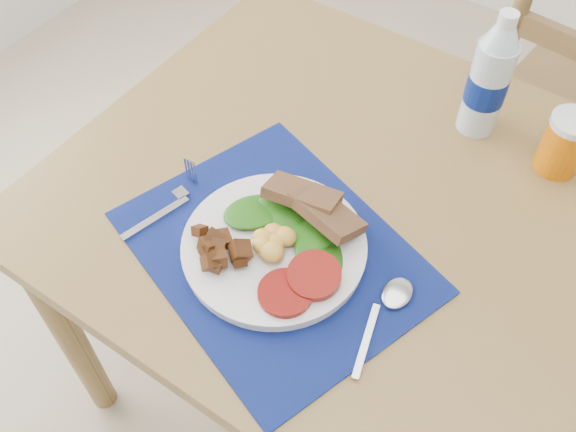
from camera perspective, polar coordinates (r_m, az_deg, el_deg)
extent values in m
cube|color=brown|center=(1.11, 14.08, -2.77)|extent=(1.40, 0.90, 0.04)
cylinder|color=brown|center=(1.50, -18.92, -9.85)|extent=(0.06, 0.06, 0.71)
cylinder|color=brown|center=(1.81, -1.30, 8.02)|extent=(0.06, 0.06, 0.71)
cylinder|color=#50331D|center=(2.19, 20.30, 8.70)|extent=(0.04, 0.04, 0.43)
cylinder|color=#50331D|center=(1.93, 15.58, 3.33)|extent=(0.04, 0.04, 0.43)
cube|color=black|center=(1.05, -1.23, -3.18)|extent=(0.57, 0.51, 0.00)
cylinder|color=silver|center=(1.04, -1.24, -2.82)|extent=(0.30, 0.30, 0.02)
ellipsoid|color=gold|center=(1.01, -1.19, -2.29)|extent=(0.07, 0.06, 0.03)
cylinder|color=maroon|center=(0.98, 1.07, -6.16)|extent=(0.08, 0.08, 0.01)
ellipsoid|color=#0B4108|center=(1.04, 0.55, -0.98)|extent=(0.16, 0.10, 0.01)
cube|color=brown|center=(1.04, 2.33, 1.10)|extent=(0.12, 0.07, 0.04)
cube|color=#B2B5BA|center=(1.11, -11.73, -0.17)|extent=(0.05, 0.13, 0.00)
cube|color=#B2B5BA|center=(1.14, -8.83, 2.73)|extent=(0.04, 0.07, 0.00)
cube|color=#B2B5BA|center=(0.97, 6.96, -10.93)|extent=(0.05, 0.13, 0.00)
ellipsoid|color=#B2B5BA|center=(1.01, 9.66, -6.85)|extent=(0.04, 0.06, 0.01)
cylinder|color=#ADBFCC|center=(1.23, 17.22, 10.81)|extent=(0.07, 0.07, 0.19)
cylinder|color=navy|center=(1.23, 17.22, 10.81)|extent=(0.07, 0.07, 0.06)
cone|color=#ADBFCC|center=(1.16, 18.59, 15.06)|extent=(0.07, 0.07, 0.04)
cylinder|color=white|center=(1.15, 19.01, 16.33)|extent=(0.03, 0.03, 0.02)
cylinder|color=#CB6105|center=(1.23, 23.31, 5.82)|extent=(0.08, 0.08, 0.11)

